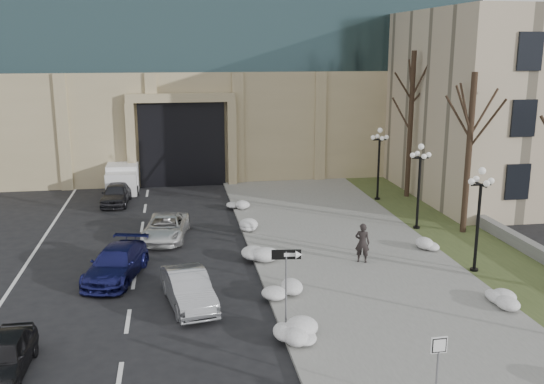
% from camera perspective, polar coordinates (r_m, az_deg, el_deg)
% --- Properties ---
extents(sidewalk, '(9.00, 40.00, 0.12)m').
position_cam_1_polar(sidewalk, '(27.94, 8.21, -6.89)').
color(sidewalk, gray).
rests_on(sidewalk, ground).
extents(curb, '(0.30, 40.00, 0.14)m').
position_cam_1_polar(curb, '(26.97, -1.03, -7.48)').
color(curb, gray).
rests_on(curb, ground).
extents(grass_strip, '(4.00, 40.00, 0.10)m').
position_cam_1_polar(grass_strip, '(30.48, 20.01, -5.86)').
color(grass_strip, '#3E4B25').
rests_on(grass_strip, ground).
extents(stone_wall, '(0.50, 30.00, 0.70)m').
position_cam_1_polar(stone_wall, '(33.00, 21.42, -3.97)').
color(stone_wall, gray).
rests_on(stone_wall, ground).
extents(car_a, '(1.53, 3.69, 1.25)m').
position_cam_1_polar(car_a, '(20.63, -23.96, -13.95)').
color(car_a, black).
rests_on(car_a, ground).
extents(car_b, '(2.23, 4.40, 1.38)m').
position_cam_1_polar(car_b, '(23.74, -7.87, -9.02)').
color(car_b, '#9EA0A5').
rests_on(car_b, ground).
extents(car_c, '(2.99, 4.99, 1.35)m').
position_cam_1_polar(car_c, '(27.01, -14.45, -6.53)').
color(car_c, navy).
rests_on(car_c, ground).
extents(car_d, '(2.69, 4.74, 1.25)m').
position_cam_1_polar(car_d, '(31.89, -9.97, -3.29)').
color(car_d, silver).
rests_on(car_d, ground).
extents(car_e, '(1.85, 4.08, 1.36)m').
position_cam_1_polar(car_e, '(39.50, -14.47, -0.16)').
color(car_e, '#2C2C31').
rests_on(car_e, ground).
extents(pedestrian, '(0.79, 0.67, 1.84)m').
position_cam_1_polar(pedestrian, '(27.97, 8.50, -4.75)').
color(pedestrian, black).
rests_on(pedestrian, sidewalk).
extents(box_truck, '(2.16, 5.97, 1.89)m').
position_cam_1_polar(box_truck, '(43.68, -13.79, 1.49)').
color(box_truck, silver).
rests_on(box_truck, ground).
extents(one_way_sign, '(1.08, 0.31, 2.90)m').
position_cam_1_polar(one_way_sign, '(21.21, 1.83, -6.75)').
color(one_way_sign, slate).
rests_on(one_way_sign, ground).
extents(keep_sign, '(0.47, 0.07, 2.19)m').
position_cam_1_polar(keep_sign, '(17.47, 15.38, -14.73)').
color(keep_sign, slate).
rests_on(keep_sign, ground).
extents(snow_clump_c, '(1.10, 1.60, 0.36)m').
position_cam_1_polar(snow_clump_c, '(21.10, 1.98, -13.07)').
color(snow_clump_c, white).
rests_on(snow_clump_c, sidewalk).
extents(snow_clump_d, '(1.10, 1.60, 0.36)m').
position_cam_1_polar(snow_clump_d, '(24.50, 0.94, -9.14)').
color(snow_clump_d, white).
rests_on(snow_clump_d, sidewalk).
extents(snow_clump_e, '(1.10, 1.60, 0.36)m').
position_cam_1_polar(snow_clump_e, '(28.31, -1.07, -5.95)').
color(snow_clump_e, white).
rests_on(snow_clump_e, sidewalk).
extents(snow_clump_f, '(1.10, 1.60, 0.36)m').
position_cam_1_polar(snow_clump_f, '(33.01, -1.99, -3.10)').
color(snow_clump_f, white).
rests_on(snow_clump_f, sidewalk).
extents(snow_clump_g, '(1.10, 1.60, 0.36)m').
position_cam_1_polar(snow_clump_g, '(37.27, -3.21, -1.16)').
color(snow_clump_g, white).
rests_on(snow_clump_g, sidewalk).
extents(snow_clump_i, '(1.10, 1.60, 0.36)m').
position_cam_1_polar(snow_clump_i, '(25.12, 20.54, -9.46)').
color(snow_clump_i, white).
rests_on(snow_clump_i, sidewalk).
extents(snow_clump_j, '(1.10, 1.60, 0.36)m').
position_cam_1_polar(snow_clump_j, '(30.41, 14.36, -4.99)').
color(snow_clump_j, white).
rests_on(snow_clump_j, sidewalk).
extents(snow_clump_k, '(1.10, 1.60, 0.36)m').
position_cam_1_polar(snow_clump_k, '(21.02, 2.45, -13.17)').
color(snow_clump_k, white).
rests_on(snow_clump_k, sidewalk).
extents(lamppost_b, '(1.18, 1.18, 4.76)m').
position_cam_1_polar(lamppost_b, '(27.57, 18.93, -1.22)').
color(lamppost_b, black).
rests_on(lamppost_b, ground).
extents(lamppost_c, '(1.18, 1.18, 4.76)m').
position_cam_1_polar(lamppost_c, '(33.27, 13.71, 1.58)').
color(lamppost_c, black).
rests_on(lamppost_c, ground).
extents(lamppost_d, '(1.18, 1.18, 4.76)m').
position_cam_1_polar(lamppost_d, '(39.21, 10.04, 3.54)').
color(lamppost_d, black).
rests_on(lamppost_d, ground).
extents(tree_mid, '(3.20, 3.20, 8.50)m').
position_cam_1_polar(tree_mid, '(32.91, 18.17, 5.46)').
color(tree_mid, black).
rests_on(tree_mid, ground).
extents(tree_far, '(3.20, 3.20, 9.50)m').
position_cam_1_polar(tree_far, '(40.06, 12.99, 8.05)').
color(tree_far, black).
rests_on(tree_far, ground).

